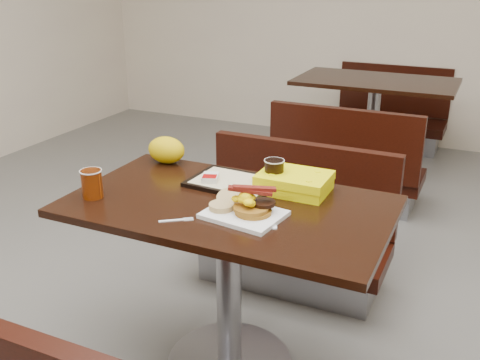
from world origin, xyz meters
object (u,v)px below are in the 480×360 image
at_px(table_far, 372,127).
at_px(paper_bag, 166,150).
at_px(bench_far_s, 350,154).
at_px(pancake_stack, 253,210).
at_px(bench_far_n, 389,109).
at_px(clamshell, 294,182).
at_px(coffee_cup_far, 274,173).
at_px(bench_near_n, 289,223).
at_px(fork, 171,221).
at_px(platter, 244,215).
at_px(knife, 273,217).
at_px(table_near, 229,289).
at_px(tray, 234,182).
at_px(hashbrown_sleeve_left, 210,177).
at_px(coffee_cup_near, 92,184).

relative_size(table_far, paper_bag, 6.99).
distance_m(bench_far_s, pancake_stack, 2.03).
relative_size(bench_far_n, clamshell, 3.70).
relative_size(coffee_cup_far, paper_bag, 0.60).
relative_size(bench_near_n, fork, 8.33).
relative_size(platter, fork, 2.21).
distance_m(knife, coffee_cup_far, 0.28).
height_order(pancake_stack, paper_bag, paper_bag).
relative_size(table_near, tray, 3.45).
xyz_separation_m(coffee_cup_far, clamshell, (0.08, 0.01, -0.03)).
relative_size(bench_far_s, clamshell, 3.70).
distance_m(bench_far_n, fork, 3.55).
bearing_deg(clamshell, table_far, 94.62).
bearing_deg(table_near, table_far, 90.00).
bearing_deg(bench_far_s, pancake_stack, -86.07).
bearing_deg(bench_far_n, hashbrown_sleeve_left, -92.69).
distance_m(bench_near_n, tray, 0.66).
xyz_separation_m(fork, knife, (0.31, 0.17, 0.00)).
bearing_deg(tray, table_far, 91.92).
height_order(tray, paper_bag, paper_bag).
xyz_separation_m(bench_far_n, knife, (0.20, -3.35, 0.39)).
bearing_deg(pancake_stack, clamshell, 80.37).
distance_m(pancake_stack, clamshell, 0.29).
bearing_deg(pancake_stack, paper_bag, 147.83).
height_order(knife, paper_bag, paper_bag).
xyz_separation_m(bench_near_n, coffee_cup_far, (0.10, -0.50, 0.46)).
height_order(table_near, coffee_cup_near, coffee_cup_near).
bearing_deg(tray, table_near, -67.43).
xyz_separation_m(table_near, coffee_cup_near, (-0.49, -0.17, 0.43)).
height_order(bench_far_s, coffee_cup_far, coffee_cup_far).
bearing_deg(table_near, knife, -14.55).
height_order(coffee_cup_near, hashbrown_sleeve_left, coffee_cup_near).
relative_size(coffee_cup_near, clamshell, 0.40).
bearing_deg(table_far, table_near, -90.00).
xyz_separation_m(platter, pancake_stack, (0.03, 0.01, 0.02)).
bearing_deg(bench_far_n, tray, -91.11).
height_order(bench_far_n, clamshell, clamshell).
distance_m(bench_near_n, clamshell, 0.68).
bearing_deg(knife, hashbrown_sleeve_left, -143.29).
relative_size(bench_far_n, hashbrown_sleeve_left, 11.82).
distance_m(bench_far_n, coffee_cup_near, 3.53).
relative_size(table_far, tray, 3.45).
xyz_separation_m(bench_far_n, platter, (0.10, -3.39, 0.40)).
height_order(table_far, platter, platter).
distance_m(coffee_cup_near, tray, 0.55).
relative_size(bench_far_s, pancake_stack, 7.68).
bearing_deg(bench_near_n, knife, -74.97).
height_order(table_near, bench_far_n, table_near).
xyz_separation_m(platter, clamshell, (0.08, 0.30, 0.03)).
bearing_deg(coffee_cup_far, pancake_stack, -83.31).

